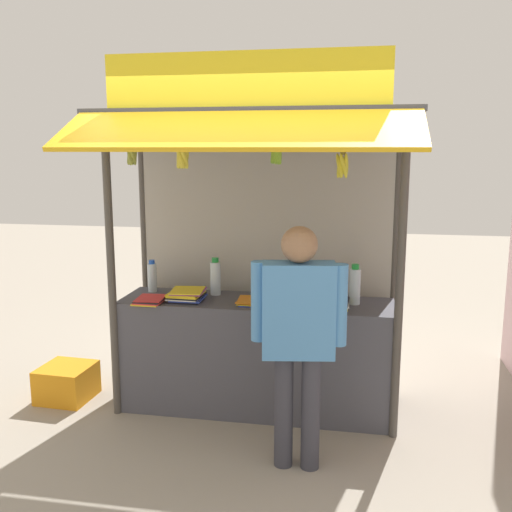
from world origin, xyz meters
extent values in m
plane|color=#9E9384|center=(0.00, 0.00, 0.00)|extent=(20.00, 20.00, 0.00)
cube|color=#4C4C56|center=(0.00, 0.00, 0.44)|extent=(2.09, 0.55, 0.88)
cylinder|color=#4C4742|center=(-1.05, -0.28, 1.13)|extent=(0.06, 0.06, 2.25)
cylinder|color=#4C4742|center=(1.05, -0.28, 1.13)|extent=(0.06, 0.06, 2.25)
cylinder|color=#4C4742|center=(-1.05, 0.41, 1.13)|extent=(0.06, 0.06, 2.25)
cylinder|color=#4C4742|center=(1.05, 0.41, 1.13)|extent=(0.06, 0.06, 2.25)
cube|color=#B7B2A8|center=(0.00, 0.41, 1.10)|extent=(2.05, 0.04, 2.20)
cube|color=#3F3F44|center=(0.00, -0.03, 2.27)|extent=(2.29, 0.89, 0.04)
cube|color=gold|center=(0.00, -0.73, 2.13)|extent=(2.25, 0.51, 0.26)
cube|color=yellow|center=(0.00, -0.43, 2.47)|extent=(1.88, 0.04, 0.35)
cylinder|color=#59544C|center=(0.00, -0.38, 2.17)|extent=(1.99, 0.02, 0.02)
cylinder|color=silver|center=(-0.35, 0.13, 1.01)|extent=(0.08, 0.08, 0.26)
cylinder|color=#198C33|center=(-0.35, 0.13, 1.16)|extent=(0.05, 0.05, 0.04)
cylinder|color=silver|center=(0.74, 0.05, 1.01)|extent=(0.09, 0.09, 0.27)
cylinder|color=#198C33|center=(0.74, 0.05, 1.16)|extent=(0.06, 0.06, 0.04)
cylinder|color=silver|center=(0.51, 0.07, 1.00)|extent=(0.08, 0.08, 0.25)
cylinder|color=red|center=(0.51, 0.07, 1.15)|extent=(0.05, 0.05, 0.03)
cylinder|color=silver|center=(-0.88, 0.14, 0.99)|extent=(0.07, 0.07, 0.23)
cylinder|color=blue|center=(-0.88, 0.14, 1.12)|extent=(0.05, 0.05, 0.03)
cube|color=yellow|center=(0.60, -0.12, 0.88)|extent=(0.20, 0.26, 0.01)
cube|color=white|center=(0.60, -0.13, 0.89)|extent=(0.22, 0.28, 0.01)
cube|color=yellow|center=(0.60, -0.13, 0.90)|extent=(0.20, 0.27, 0.01)
cube|color=green|center=(0.60, -0.13, 0.91)|extent=(0.20, 0.26, 0.01)
cube|color=white|center=(0.61, -0.13, 0.92)|extent=(0.20, 0.26, 0.01)
cube|color=black|center=(0.61, -0.13, 0.93)|extent=(0.19, 0.26, 0.01)
cube|color=black|center=(-0.53, -0.07, 0.88)|extent=(0.24, 0.26, 0.01)
cube|color=blue|center=(-0.52, -0.07, 0.90)|extent=(0.24, 0.26, 0.01)
cube|color=white|center=(-0.53, -0.09, 0.91)|extent=(0.24, 0.26, 0.01)
cube|color=black|center=(-0.53, -0.08, 0.92)|extent=(0.25, 0.27, 0.01)
cube|color=yellow|center=(-0.53, -0.08, 0.93)|extent=(0.25, 0.27, 0.01)
cube|color=yellow|center=(-0.53, -0.08, 0.94)|extent=(0.25, 0.27, 0.01)
cube|color=purple|center=(-0.52, -0.08, 0.95)|extent=(0.26, 0.27, 0.01)
cube|color=yellow|center=(-0.52, -0.09, 0.96)|extent=(0.27, 0.28, 0.01)
cube|color=blue|center=(-0.03, -0.08, 0.88)|extent=(0.19, 0.25, 0.01)
cube|color=yellow|center=(-0.02, -0.09, 0.89)|extent=(0.18, 0.24, 0.01)
cube|color=orange|center=(-0.03, -0.07, 0.90)|extent=(0.19, 0.25, 0.01)
cube|color=orange|center=(-0.04, -0.08, 0.91)|extent=(0.18, 0.25, 0.01)
cube|color=yellow|center=(-0.79, -0.19, 0.88)|extent=(0.20, 0.24, 0.01)
cube|color=red|center=(-0.78, -0.20, 0.89)|extent=(0.20, 0.24, 0.01)
cube|color=black|center=(-0.77, -0.20, 0.90)|extent=(0.20, 0.25, 0.01)
cube|color=red|center=(-0.78, -0.19, 0.91)|extent=(0.22, 0.26, 0.01)
cylinder|color=#332D23|center=(0.21, -0.38, 2.12)|extent=(0.01, 0.01, 0.07)
cylinder|color=olive|center=(0.21, -0.38, 2.07)|extent=(0.04, 0.04, 0.04)
ellipsoid|color=#77B130|center=(0.22, -0.38, 1.99)|extent=(0.04, 0.06, 0.15)
ellipsoid|color=#77B130|center=(0.22, -0.37, 1.99)|extent=(0.05, 0.06, 0.15)
ellipsoid|color=#77B130|center=(0.21, -0.35, 1.99)|extent=(0.09, 0.04, 0.15)
ellipsoid|color=#77B130|center=(0.19, -0.36, 1.99)|extent=(0.07, 0.07, 0.15)
ellipsoid|color=#77B130|center=(0.19, -0.38, 1.99)|extent=(0.04, 0.08, 0.15)
ellipsoid|color=#77B130|center=(0.20, -0.39, 1.99)|extent=(0.06, 0.06, 0.15)
ellipsoid|color=#77B130|center=(0.21, -0.39, 1.99)|extent=(0.06, 0.03, 0.15)
ellipsoid|color=#77B130|center=(0.22, -0.39, 1.99)|extent=(0.06, 0.05, 0.15)
cylinder|color=#332D23|center=(0.64, -0.38, 2.09)|extent=(0.01, 0.01, 0.13)
cylinder|color=olive|center=(0.64, -0.38, 2.00)|extent=(0.04, 0.04, 0.04)
ellipsoid|color=gold|center=(0.66, -0.38, 1.91)|extent=(0.03, 0.07, 0.17)
ellipsoid|color=gold|center=(0.65, -0.36, 1.91)|extent=(0.07, 0.04, 0.17)
ellipsoid|color=gold|center=(0.62, -0.36, 1.91)|extent=(0.05, 0.07, 0.17)
ellipsoid|color=gold|center=(0.62, -0.40, 1.92)|extent=(0.07, 0.07, 0.17)
ellipsoid|color=gold|center=(0.65, -0.40, 1.92)|extent=(0.08, 0.04, 0.17)
cylinder|color=#332D23|center=(-0.44, -0.38, 2.11)|extent=(0.01, 0.01, 0.09)
cylinder|color=olive|center=(-0.44, -0.38, 2.05)|extent=(0.04, 0.04, 0.04)
ellipsoid|color=yellow|center=(-0.42, -0.38, 1.96)|extent=(0.04, 0.08, 0.16)
ellipsoid|color=yellow|center=(-0.42, -0.36, 1.96)|extent=(0.07, 0.07, 0.16)
ellipsoid|color=yellow|center=(-0.44, -0.36, 1.96)|extent=(0.08, 0.04, 0.16)
ellipsoid|color=yellow|center=(-0.46, -0.36, 1.96)|extent=(0.08, 0.07, 0.16)
ellipsoid|color=yellow|center=(-0.46, -0.38, 1.96)|extent=(0.04, 0.08, 0.16)
ellipsoid|color=yellow|center=(-0.46, -0.39, 1.96)|extent=(0.07, 0.06, 0.16)
ellipsoid|color=yellow|center=(-0.45, -0.40, 1.96)|extent=(0.08, 0.04, 0.16)
ellipsoid|color=yellow|center=(-0.42, -0.39, 1.96)|extent=(0.07, 0.07, 0.16)
cylinder|color=#332D23|center=(-0.81, -0.38, 2.11)|extent=(0.01, 0.01, 0.09)
cylinder|color=olive|center=(-0.81, -0.38, 2.05)|extent=(0.04, 0.04, 0.04)
ellipsoid|color=olive|center=(-0.79, -0.38, 1.97)|extent=(0.03, 0.06, 0.13)
ellipsoid|color=olive|center=(-0.79, -0.36, 1.97)|extent=(0.07, 0.06, 0.14)
ellipsoid|color=olive|center=(-0.81, -0.36, 1.97)|extent=(0.06, 0.04, 0.13)
ellipsoid|color=olive|center=(-0.82, -0.37, 1.97)|extent=(0.05, 0.07, 0.13)
ellipsoid|color=olive|center=(-0.82, -0.38, 1.97)|extent=(0.05, 0.06, 0.13)
ellipsoid|color=olive|center=(-0.81, -0.39, 1.97)|extent=(0.06, 0.04, 0.13)
ellipsoid|color=olive|center=(-0.79, -0.39, 1.97)|extent=(0.06, 0.06, 0.13)
cylinder|color=#383842|center=(0.32, -0.79, 0.37)|extent=(0.12, 0.12, 0.75)
cylinder|color=#383842|center=(0.49, -0.79, 0.37)|extent=(0.12, 0.12, 0.75)
cube|color=#4C8CCC|center=(0.41, -0.79, 1.05)|extent=(0.47, 0.26, 0.59)
cylinder|color=#4C8CCC|center=(0.16, -0.79, 1.09)|extent=(0.10, 0.10, 0.50)
cylinder|color=#4C8CCC|center=(0.66, -0.79, 1.09)|extent=(0.10, 0.10, 0.50)
sphere|color=#936B4C|center=(0.41, -0.79, 1.46)|extent=(0.22, 0.22, 0.22)
cube|color=orange|center=(-1.56, -0.11, 0.14)|extent=(0.42, 0.42, 0.28)
camera|label=1|loc=(0.76, -4.19, 2.02)|focal=40.24mm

